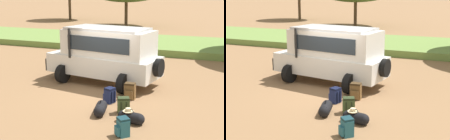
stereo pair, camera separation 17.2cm
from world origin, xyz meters
The scene contains 9 objects.
ground_plane centered at (0.00, 0.00, 0.00)m, with size 320.00×320.00×0.00m, color olive.
grass_bank centered at (0.00, 11.07, 0.22)m, with size 120.00×7.00×0.44m.
safari_vehicle centered at (-0.48, 1.14, 1.29)m, with size 5.46×3.18×2.44m.
backpack_beside_front_wheel centered at (1.48, -1.96, 0.26)m, with size 0.46×0.45×0.55m.
backpack_cluster_center centered at (0.68, -1.21, 0.27)m, with size 0.45×0.41×0.56m.
backpack_near_rear_wheel centered at (2.04, -3.56, 0.26)m, with size 0.46×0.46×0.54m.
backpack_outermost centered at (1.23, -0.57, 0.30)m, with size 0.42×0.40×0.62m.
duffel_bag_low_black_case centered at (1.97, -2.63, 0.18)m, with size 0.88×0.43×0.46m.
duffel_bag_soft_canvas centered at (0.81, -2.31, 0.19)m, with size 0.51×0.94×0.47m.
Camera 2 is at (4.92, -11.00, 3.88)m, focal length 50.00 mm.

